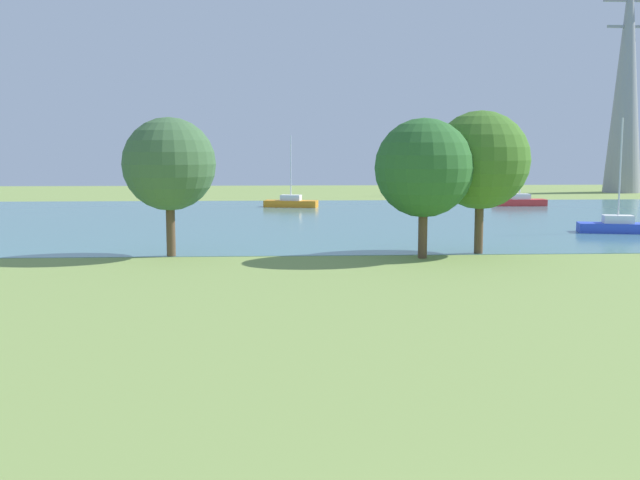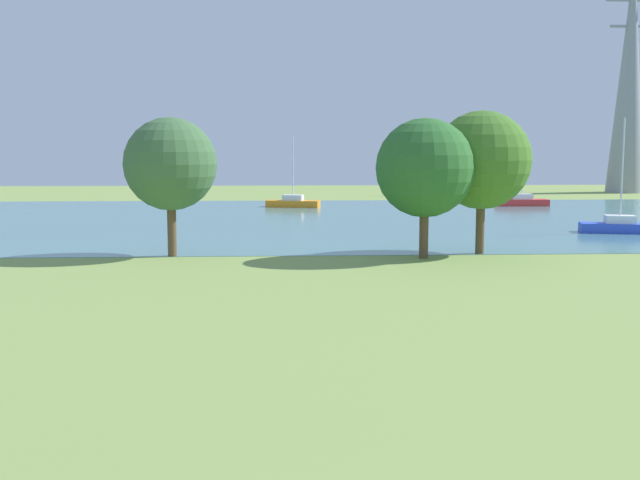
# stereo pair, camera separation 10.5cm
# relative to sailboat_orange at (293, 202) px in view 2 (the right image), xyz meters

# --- Properties ---
(ground_plane) EXTENTS (160.00, 160.00, 0.00)m
(ground_plane) POSITION_rel_sailboat_orange_xyz_m (2.18, -39.46, -0.46)
(ground_plane) COLOR #7F994C
(water_surface) EXTENTS (140.00, 40.00, 0.02)m
(water_surface) POSITION_rel_sailboat_orange_xyz_m (2.18, -11.46, -0.45)
(water_surface) COLOR slate
(water_surface) RESTS_ON ground
(sailboat_orange) EXTENTS (5.02, 2.58, 6.45)m
(sailboat_orange) POSITION_rel_sailboat_orange_xyz_m (0.00, 0.00, 0.00)
(sailboat_orange) COLOR orange
(sailboat_orange) RESTS_ON water_surface
(sailboat_blue) EXTENTS (5.01, 2.51, 7.18)m
(sailboat_blue) POSITION_rel_sailboat_orange_xyz_m (20.29, -22.14, 0.01)
(sailboat_blue) COLOR blue
(sailboat_blue) RESTS_ON water_surface
(sailboat_red) EXTENTS (4.81, 1.52, 6.54)m
(sailboat_red) POSITION_rel_sailboat_orange_xyz_m (21.23, 0.51, 0.00)
(sailboat_red) COLOR red
(sailboat_red) RESTS_ON water_surface
(tree_east_far) EXTENTS (4.55, 4.55, 6.83)m
(tree_east_far) POSITION_rel_sailboat_orange_xyz_m (-6.40, -31.22, 4.08)
(tree_east_far) COLOR brown
(tree_east_far) RESTS_ON ground
(tree_east_near) EXTENTS (4.77, 4.77, 6.77)m
(tree_east_near) POSITION_rel_sailboat_orange_xyz_m (5.90, -32.46, 3.91)
(tree_east_near) COLOR brown
(tree_east_near) RESTS_ON ground
(tree_west_far) EXTENTS (4.93, 4.93, 7.19)m
(tree_west_far) POSITION_rel_sailboat_orange_xyz_m (9.03, -31.04, 4.26)
(tree_west_far) COLOR brown
(tree_west_far) RESTS_ON ground
(electricity_pylon) EXTENTS (6.40, 4.40, 28.27)m
(electricity_pylon) POSITION_rel_sailboat_orange_xyz_m (40.40, 21.26, 13.69)
(electricity_pylon) COLOR gray
(electricity_pylon) RESTS_ON ground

